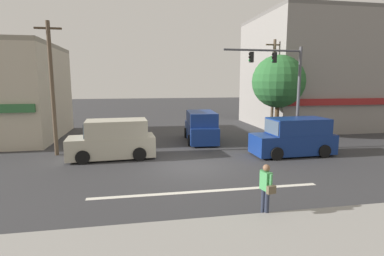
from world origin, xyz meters
name	(u,v)px	position (x,y,z in m)	size (l,w,h in m)	color
ground_plane	(192,166)	(0.00, 0.00, 0.00)	(120.00, 120.00, 0.00)	#333335
lane_marking_stripe	(208,191)	(0.00, -3.50, 0.00)	(9.00, 0.24, 0.01)	silver
building_right_corner	(313,72)	(13.60, 11.60, 5.00)	(10.83, 10.16, 10.01)	gray
street_tree	(278,82)	(7.63, 6.51, 4.15)	(3.86, 3.86, 6.09)	#4C3823
utility_pole_near_left	(52,87)	(-7.20, 3.58, 3.84)	(1.40, 0.22, 7.39)	brown
utility_pole_far_right	(273,86)	(7.78, 7.67, 3.80)	(1.40, 0.22, 7.30)	brown
traffic_light_mast	(284,81)	(6.09, 2.60, 4.18)	(4.89, 0.29, 6.20)	#47474C
van_crossing_leftbound	(201,127)	(1.72, 5.95, 1.01)	(2.30, 4.72, 2.11)	navy
van_waiting_far	(294,138)	(6.15, 1.23, 1.01)	(4.65, 2.13, 2.11)	navy
van_parked_curbside	(113,140)	(-3.94, 2.31, 1.01)	(4.71, 2.27, 2.11)	#B7B29E
pedestrian_foreground_with_bag	(266,187)	(1.26, -5.92, 0.95)	(0.33, 0.69, 1.67)	#232838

